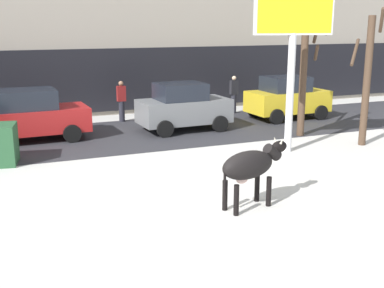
# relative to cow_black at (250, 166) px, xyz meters

# --- Properties ---
(ground_plane) EXTENTS (120.00, 120.00, 0.00)m
(ground_plane) POSITION_rel_cow_black_xyz_m (-1.13, 0.20, -0.99)
(ground_plane) COLOR silver
(road_strip) EXTENTS (60.00, 5.60, 0.01)m
(road_strip) POSITION_rel_cow_black_xyz_m (-1.13, 8.37, -0.99)
(road_strip) COLOR #333338
(road_strip) RESTS_ON ground
(cow_black) EXTENTS (1.94, 0.91, 1.54)m
(cow_black) POSITION_rel_cow_black_xyz_m (0.00, 0.00, 0.00)
(cow_black) COLOR black
(cow_black) RESTS_ON ground
(billboard) EXTENTS (2.50, 0.77, 5.56)m
(billboard) POSITION_rel_cow_black_xyz_m (3.63, 3.98, 3.32)
(billboard) COLOR silver
(billboard) RESTS_ON ground
(car_red_sedan) EXTENTS (4.26, 2.10, 1.84)m
(car_red_sedan) POSITION_rel_cow_black_xyz_m (-4.10, 8.79, -0.09)
(car_red_sedan) COLOR red
(car_red_sedan) RESTS_ON ground
(car_grey_hatchback) EXTENTS (3.56, 2.02, 1.86)m
(car_grey_hatchback) POSITION_rel_cow_black_xyz_m (1.65, 8.35, -0.07)
(car_grey_hatchback) COLOR slate
(car_grey_hatchback) RESTS_ON ground
(car_yellow_hatchback) EXTENTS (3.56, 2.02, 1.86)m
(car_yellow_hatchback) POSITION_rel_cow_black_xyz_m (6.75, 8.88, -0.07)
(car_yellow_hatchback) COLOR gold
(car_yellow_hatchback) RESTS_ON ground
(pedestrian_near_billboard) EXTENTS (0.36, 0.24, 1.73)m
(pedestrian_near_billboard) POSITION_rel_cow_black_xyz_m (5.22, 10.99, -0.11)
(pedestrian_near_billboard) COLOR #282833
(pedestrian_near_billboard) RESTS_ON ground
(pedestrian_by_cars) EXTENTS (0.36, 0.24, 1.73)m
(pedestrian_by_cars) POSITION_rel_cow_black_xyz_m (-0.11, 10.99, -0.11)
(pedestrian_by_cars) COLOR #282833
(pedestrian_by_cars) RESTS_ON ground
(bare_tree_left_lot) EXTENTS (1.47, 1.59, 4.98)m
(bare_tree_left_lot) POSITION_rel_cow_black_xyz_m (5.35, 5.79, 1.71)
(bare_tree_left_lot) COLOR #4C3828
(bare_tree_left_lot) RESTS_ON ground
(bare_tree_right_lot) EXTENTS (1.62, 1.62, 4.60)m
(bare_tree_right_lot) POSITION_rel_cow_black_xyz_m (6.53, 3.76, 1.37)
(bare_tree_right_lot) COLOR #4C3828
(bare_tree_right_lot) RESTS_ON ground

